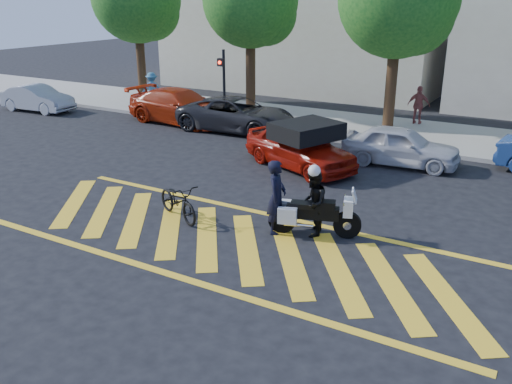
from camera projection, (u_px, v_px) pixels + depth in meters
The scene contains 19 objects.
ground at pixel (228, 242), 12.46m from camera, with size 90.00×90.00×0.00m, color black.
sidewalk at pixel (387, 131), 22.18m from camera, with size 60.00×5.00×0.15m, color #9E998E.
crosswalk at pixel (227, 241), 12.47m from camera, with size 12.33×4.00×0.01m.
building_left at pixel (307, 0), 31.56m from camera, with size 16.00×8.00×10.00m, color beige.
tree_far_left at pixel (140, 1), 26.58m from camera, with size 4.40×4.40×7.41m.
tree_left at pixel (254, 3), 23.54m from camera, with size 4.20×4.20×7.26m.
tree_center at pixel (402, 1), 20.44m from camera, with size 4.60×4.60×7.56m.
signal_pole at pixel (223, 81), 22.77m from camera, with size 0.28×0.43×3.20m.
officer_bike at pixel (277, 197), 12.67m from camera, with size 0.65×0.43×1.78m, color black.
bicycle at pixel (178, 201), 13.61m from camera, with size 0.62×1.79×0.94m, color black.
police_motorcycle at pixel (313, 214), 12.64m from camera, with size 2.11×1.06×0.96m.
officer_moto at pixel (313, 203), 12.56m from camera, with size 0.77×0.60×1.59m, color black.
red_convertible at pixel (300, 147), 17.51m from camera, with size 1.67×4.15×1.41m, color #941106.
parked_far_left at pixel (37, 98), 26.11m from camera, with size 1.32×3.78×1.25m, color #9C9FA4.
parked_left at pixel (181, 106), 23.63m from camera, with size 2.07×5.08×1.47m, color #A12309.
parked_mid_left at pixel (237, 114), 22.28m from camera, with size 2.30×4.99×1.39m, color #232326.
parked_mid_right at pixel (400, 146), 17.83m from camera, with size 1.54×3.84×1.31m, color #B9BABE.
pedestrian_left at pixel (152, 89), 26.86m from camera, with size 1.03×0.59×1.59m, color teal.
pedestrian_right at pixel (419, 105), 22.86m from camera, with size 0.93×0.39×1.59m, color #984845.
Camera 1 is at (6.22, -9.46, 5.36)m, focal length 38.00 mm.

